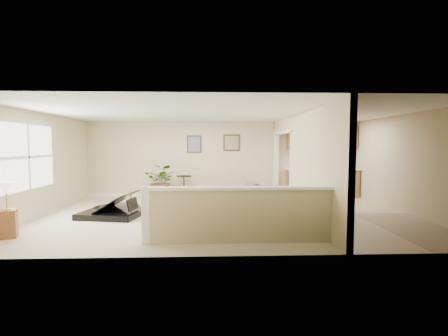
{
  "coord_description": "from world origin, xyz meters",
  "views": [
    {
      "loc": [
        -0.35,
        -7.89,
        1.71
      ],
      "look_at": [
        -0.05,
        0.4,
        1.13
      ],
      "focal_mm": 26.0,
      "sensor_mm": 36.0,
      "label": 1
    }
  ],
  "objects_px": {
    "loveseat": "(224,190)",
    "piano": "(112,193)",
    "lamp_stand": "(7,214)",
    "accent_table": "(184,184)",
    "piano_bench": "(162,207)",
    "small_plant": "(256,193)",
    "palm_plant": "(162,181)"
  },
  "relations": [
    {
      "from": "loveseat",
      "to": "piano",
      "type": "bearing_deg",
      "value": -144.95
    },
    {
      "from": "piano",
      "to": "lamp_stand",
      "type": "xyz_separation_m",
      "value": [
        -1.35,
        -1.88,
        -0.1
      ]
    },
    {
      "from": "accent_table",
      "to": "piano_bench",
      "type": "bearing_deg",
      "value": -95.61
    },
    {
      "from": "piano",
      "to": "loveseat",
      "type": "distance_m",
      "value": 3.65
    },
    {
      "from": "loveseat",
      "to": "accent_table",
      "type": "height_order",
      "value": "loveseat"
    },
    {
      "from": "piano",
      "to": "accent_table",
      "type": "height_order",
      "value": "piano"
    },
    {
      "from": "piano_bench",
      "to": "loveseat",
      "type": "height_order",
      "value": "loveseat"
    },
    {
      "from": "piano_bench",
      "to": "accent_table",
      "type": "height_order",
      "value": "accent_table"
    },
    {
      "from": "small_plant",
      "to": "lamp_stand",
      "type": "distance_m",
      "value": 6.63
    },
    {
      "from": "accent_table",
      "to": "small_plant",
      "type": "bearing_deg",
      "value": -9.2
    },
    {
      "from": "piano_bench",
      "to": "lamp_stand",
      "type": "xyz_separation_m",
      "value": [
        -2.6,
        -1.69,
        0.2
      ]
    },
    {
      "from": "piano_bench",
      "to": "small_plant",
      "type": "bearing_deg",
      "value": 42.84
    },
    {
      "from": "accent_table",
      "to": "lamp_stand",
      "type": "relative_size",
      "value": 0.71
    },
    {
      "from": "piano",
      "to": "loveseat",
      "type": "relative_size",
      "value": 1.24
    },
    {
      "from": "piano",
      "to": "piano_bench",
      "type": "xyz_separation_m",
      "value": [
        1.25,
        -0.19,
        -0.3
      ]
    },
    {
      "from": "loveseat",
      "to": "accent_table",
      "type": "relative_size",
      "value": 1.98
    },
    {
      "from": "loveseat",
      "to": "palm_plant",
      "type": "relative_size",
      "value": 1.25
    },
    {
      "from": "small_plant",
      "to": "palm_plant",
      "type": "bearing_deg",
      "value": 172.94
    },
    {
      "from": "piano",
      "to": "accent_table",
      "type": "bearing_deg",
      "value": 69.94
    },
    {
      "from": "piano",
      "to": "accent_table",
      "type": "distance_m",
      "value": 3.01
    },
    {
      "from": "palm_plant",
      "to": "small_plant",
      "type": "xyz_separation_m",
      "value": [
        3.05,
        -0.38,
        -0.34
      ]
    },
    {
      "from": "piano_bench",
      "to": "small_plant",
      "type": "relative_size",
      "value": 1.44
    },
    {
      "from": "loveseat",
      "to": "lamp_stand",
      "type": "bearing_deg",
      "value": -139.05
    },
    {
      "from": "piano_bench",
      "to": "small_plant",
      "type": "distance_m",
      "value": 3.55
    },
    {
      "from": "loveseat",
      "to": "accent_table",
      "type": "distance_m",
      "value": 1.35
    },
    {
      "from": "loveseat",
      "to": "small_plant",
      "type": "relative_size",
      "value": 2.97
    },
    {
      "from": "palm_plant",
      "to": "piano",
      "type": "bearing_deg",
      "value": -107.16
    },
    {
      "from": "palm_plant",
      "to": "lamp_stand",
      "type": "xyz_separation_m",
      "value": [
        -2.15,
        -4.48,
        -0.1
      ]
    },
    {
      "from": "palm_plant",
      "to": "lamp_stand",
      "type": "bearing_deg",
      "value": -115.67
    },
    {
      "from": "piano",
      "to": "small_plant",
      "type": "xyz_separation_m",
      "value": [
        3.85,
        2.22,
        -0.33
      ]
    },
    {
      "from": "piano",
      "to": "lamp_stand",
      "type": "bearing_deg",
      "value": -115.39
    },
    {
      "from": "piano",
      "to": "lamp_stand",
      "type": "relative_size",
      "value": 1.72
    }
  ]
}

